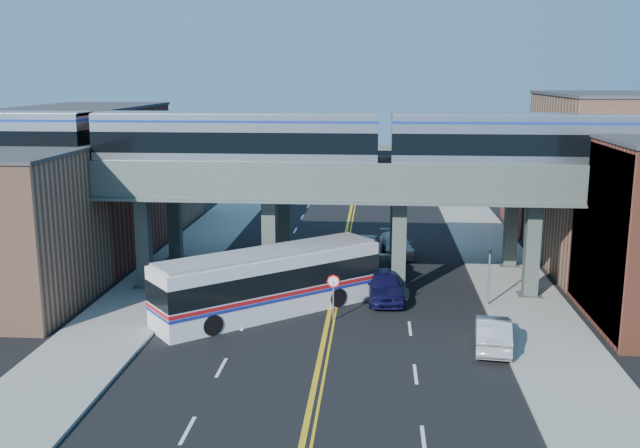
% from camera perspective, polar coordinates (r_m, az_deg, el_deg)
% --- Properties ---
extents(ground, '(120.00, 120.00, 0.00)m').
position_cam_1_polar(ground, '(37.23, 0.31, -9.23)').
color(ground, black).
rests_on(ground, ground).
extents(sidewalk_west, '(5.00, 70.00, 0.16)m').
position_cam_1_polar(sidewalk_west, '(48.68, -12.44, -4.30)').
color(sidewalk_west, gray).
rests_on(sidewalk_west, ground).
extents(sidewalk_east, '(5.00, 70.00, 0.16)m').
position_cam_1_polar(sidewalk_east, '(47.43, 15.30, -4.88)').
color(sidewalk_east, gray).
rests_on(sidewalk_east, ground).
extents(building_west_a, '(8.00, 10.00, 9.00)m').
position_cam_1_polar(building_west_a, '(44.92, -23.51, -0.56)').
color(building_west_a, '#9A6950').
rests_on(building_west_a, ground).
extents(building_west_b, '(8.00, 14.00, 11.00)m').
position_cam_1_polar(building_west_b, '(55.43, -17.83, 3.10)').
color(building_west_b, brown).
rests_on(building_west_b, ground).
extents(building_west_c, '(8.00, 10.00, 8.00)m').
position_cam_1_polar(building_west_c, '(67.71, -13.60, 3.55)').
color(building_west_c, '#9A6950').
rests_on(building_west_c, ground).
extents(building_east_b, '(8.00, 14.00, 12.00)m').
position_cam_1_polar(building_east_b, '(53.59, 21.87, 3.07)').
color(building_east_b, '#9A6950').
rests_on(building_east_b, ground).
extents(building_east_c, '(8.00, 10.00, 9.00)m').
position_cam_1_polar(building_east_c, '(66.19, 18.52, 3.52)').
color(building_east_c, brown).
rests_on(building_east_c, ground).
extents(mural_panel, '(0.10, 9.50, 9.50)m').
position_cam_1_polar(mural_panel, '(41.36, 21.31, -1.03)').
color(mural_panel, teal).
rests_on(mural_panel, ground).
extents(elevated_viaduct_near, '(52.00, 3.60, 7.40)m').
position_cam_1_polar(elevated_viaduct_near, '(43.28, 1.12, 2.65)').
color(elevated_viaduct_near, '#444F4C').
rests_on(elevated_viaduct_near, ground).
extents(elevated_viaduct_far, '(52.00, 3.60, 7.40)m').
position_cam_1_polar(elevated_viaduct_far, '(50.19, 1.62, 3.93)').
color(elevated_viaduct_far, '#444F4C').
rests_on(elevated_viaduct_far, ground).
extents(transit_train, '(52.58, 3.30, 3.86)m').
position_cam_1_polar(transit_train, '(43.65, -6.64, 6.64)').
color(transit_train, black).
rests_on(transit_train, elevated_viaduct_near).
extents(stop_sign, '(0.76, 0.09, 2.63)m').
position_cam_1_polar(stop_sign, '(39.47, 1.08, -5.29)').
color(stop_sign, slate).
rests_on(stop_sign, ground).
extents(traffic_signal, '(0.15, 0.18, 4.10)m').
position_cam_1_polar(traffic_signal, '(42.64, 13.39, -3.55)').
color(traffic_signal, slate).
rests_on(traffic_signal, ground).
extents(transit_bus, '(12.40, 11.01, 3.51)m').
position_cam_1_polar(transit_bus, '(40.78, -4.06, -4.69)').
color(transit_bus, silver).
rests_on(transit_bus, ground).
extents(car_lane_a, '(2.53, 5.49, 1.82)m').
position_cam_1_polar(car_lane_a, '(43.44, 5.21, -4.89)').
color(car_lane_a, '#11103D').
rests_on(car_lane_a, ground).
extents(car_lane_b, '(2.14, 4.77, 1.52)m').
position_cam_1_polar(car_lane_b, '(47.83, 5.03, -3.50)').
color(car_lane_b, '#2E2D30').
rests_on(car_lane_b, ground).
extents(car_lane_c, '(3.25, 5.99, 1.59)m').
position_cam_1_polar(car_lane_c, '(52.92, 3.63, -1.93)').
color(car_lane_c, '#BABABC').
rests_on(car_lane_c, ground).
extents(car_lane_d, '(2.87, 5.61, 1.56)m').
position_cam_1_polar(car_lane_d, '(54.33, 6.10, -1.63)').
color(car_lane_d, silver).
rests_on(car_lane_d, ground).
extents(car_parked_curb, '(2.25, 5.00, 1.59)m').
position_cam_1_polar(car_parked_curb, '(36.93, 13.68, -8.44)').
color(car_parked_curb, '#A3A2A6').
rests_on(car_parked_curb, ground).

